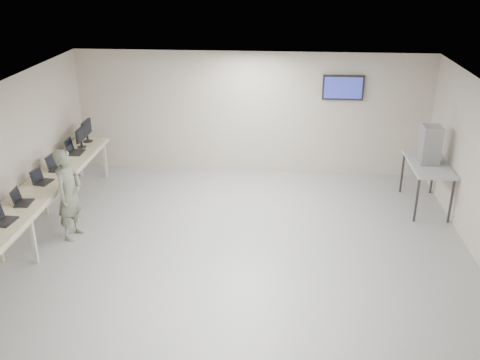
{
  "coord_description": "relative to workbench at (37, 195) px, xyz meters",
  "views": [
    {
      "loc": [
        0.69,
        -8.25,
        4.74
      ],
      "look_at": [
        0.0,
        0.2,
        1.15
      ],
      "focal_mm": 40.0,
      "sensor_mm": 36.0,
      "label": 1
    }
  ],
  "objects": [
    {
      "name": "room",
      "position": [
        3.62,
        0.06,
        0.58
      ],
      "size": [
        8.01,
        7.01,
        2.81
      ],
      "color": "#A5A5A5",
      "rests_on": "ground"
    },
    {
      "name": "workbench",
      "position": [
        0.0,
        0.0,
        0.0
      ],
      "size": [
        0.76,
        6.0,
        0.9
      ],
      "color": "beige",
      "rests_on": "ground"
    },
    {
      "name": "laptop_1",
      "position": [
        -0.02,
        -1.19,
        0.15
      ],
      "size": [
        0.33,
        0.39,
        0.28
      ],
      "rotation": [
        0.0,
        0.0,
        -0.09
      ],
      "color": "black",
      "rests_on": "workbench"
    },
    {
      "name": "laptop_2",
      "position": [
        -0.03,
        -0.51,
        0.14
      ],
      "size": [
        0.3,
        0.35,
        0.26
      ],
      "rotation": [
        0.0,
        0.0,
        0.08
      ],
      "color": "black",
      "rests_on": "workbench"
    },
    {
      "name": "laptop_3",
      "position": [
        -0.07,
        0.38,
        0.14
      ],
      "size": [
        0.33,
        0.37,
        0.26
      ],
      "rotation": [
        0.0,
        0.0,
        -0.18
      ],
      "color": "black",
      "rests_on": "workbench"
    },
    {
      "name": "laptop_4",
      "position": [
        -0.05,
        1.03,
        0.15
      ],
      "size": [
        0.33,
        0.39,
        0.29
      ],
      "rotation": [
        0.0,
        0.0,
        -0.06
      ],
      "color": "black",
      "rests_on": "workbench"
    },
    {
      "name": "laptop_5",
      "position": [
        -0.06,
        1.96,
        0.15
      ],
      "size": [
        0.33,
        0.39,
        0.3
      ],
      "rotation": [
        0.0,
        0.0,
        0.03
      ],
      "color": "black",
      "rests_on": "workbench"
    },
    {
      "name": "monitor_near",
      "position": [
        -0.01,
        2.32,
        0.33
      ],
      "size": [
        0.19,
        0.44,
        0.43
      ],
      "color": "black",
      "rests_on": "workbench"
    },
    {
      "name": "monitor_far",
      "position": [
        -0.01,
        2.7,
        0.36
      ],
      "size": [
        0.22,
        0.49,
        0.48
      ],
      "color": "black",
      "rests_on": "workbench"
    },
    {
      "name": "soldier",
      "position": [
        0.57,
        0.05,
        0.01
      ],
      "size": [
        0.51,
        0.68,
        1.67
      ],
      "primitive_type": "imported",
      "rotation": [
        0.0,
        0.0,
        1.37
      ],
      "color": "#5A6349",
      "rests_on": "ground"
    },
    {
      "name": "side_table",
      "position": [
        7.19,
        1.84,
        0.05
      ],
      "size": [
        0.74,
        1.58,
        0.95
      ],
      "color": "#A1A1A1",
      "rests_on": "ground"
    },
    {
      "name": "storage_bins",
      "position": [
        7.17,
        1.84,
        0.5
      ],
      "size": [
        0.36,
        0.4,
        0.75
      ],
      "color": "#959799",
      "rests_on": "side_table"
    }
  ]
}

